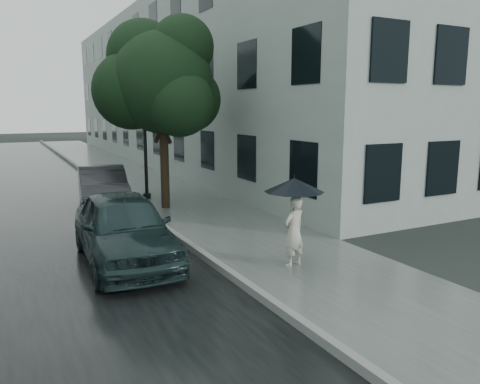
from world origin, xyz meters
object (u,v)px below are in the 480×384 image
street_tree (161,81)px  car_near (124,228)px  pedestrian (294,231)px  car_far (103,187)px  lamp_post (140,124)px

street_tree → car_near: 6.52m
pedestrian → street_tree: bearing=-102.3°
car_near → car_far: (0.72, 5.82, -0.06)m
pedestrian → car_far: size_ratio=0.36×
car_near → car_far: size_ratio=1.06×
car_far → pedestrian: bearing=-66.5°
car_far → street_tree: bearing=-17.2°
car_near → car_far: bearing=85.3°
car_near → street_tree: bearing=65.5°
pedestrian → street_tree: size_ratio=0.24×
pedestrian → lamp_post: size_ratio=0.32×
car_near → lamp_post: bearing=73.7°
lamp_post → pedestrian: bearing=-74.4°
pedestrian → car_near: bearing=-48.4°
pedestrian → lamp_post: bearing=-101.4°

